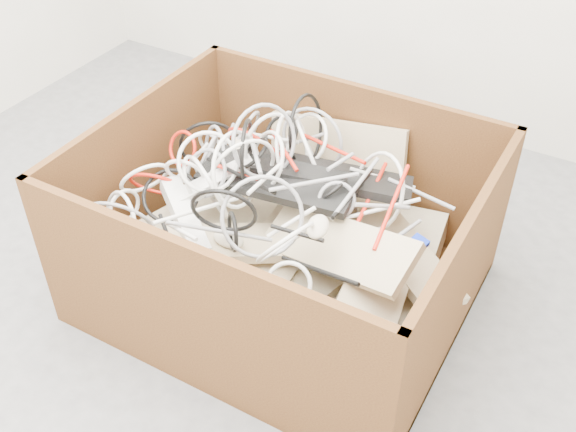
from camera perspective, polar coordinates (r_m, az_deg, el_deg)
The scene contains 8 objects.
ground at distance 2.18m, azimuth -8.10°, elevation -8.97°, with size 3.00×3.00×0.00m, color #4E4F51.
cardboard_box at distance 2.17m, azimuth -0.60°, elevation -3.37°, with size 1.10×0.92×0.55m.
keyboard_pile at distance 2.07m, azimuth 1.37°, elevation -0.77°, with size 0.98×0.83×0.33m.
mice_scatter at distance 2.00m, azimuth -0.48°, elevation 0.33°, with size 0.65×0.55×0.19m.
power_strip_left at distance 2.08m, azimuth -6.29°, elevation 2.76°, with size 0.27×0.05×0.04m, color silver.
power_strip_right at distance 2.03m, azimuth -8.54°, elevation -0.05°, with size 0.30×0.06×0.04m, color silver.
vga_plug at distance 1.92m, azimuth 10.76°, elevation -2.19°, with size 0.04×0.04×0.02m, color #0B23AC.
cable_tangle at distance 2.09m, azimuth -3.31°, elevation 3.77°, with size 0.98×0.76×0.48m.
Camera 1 is at (0.98, -1.10, 1.61)m, focal length 43.04 mm.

